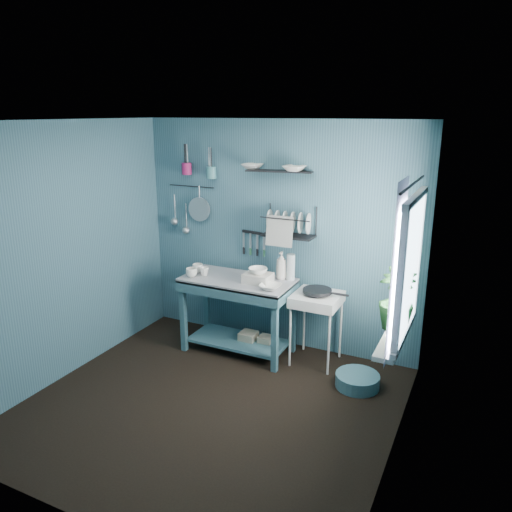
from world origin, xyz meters
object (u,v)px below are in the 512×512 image
at_px(hotplate_stand, 316,328).
at_px(floor_basin, 357,381).
at_px(water_bottle, 291,267).
at_px(potted_plant, 396,299).
at_px(mug_right, 198,268).
at_px(storage_tin_small, 266,345).
at_px(dish_rack, 289,222).
at_px(mug_left, 191,273).
at_px(utensil_cup_teal, 211,173).
at_px(work_counter, 238,315).
at_px(soap_bottle, 281,265).
at_px(frying_pan, 317,291).
at_px(utensil_cup_magenta, 187,169).
at_px(mug_mid, 204,271).
at_px(colander, 199,209).
at_px(wash_tub, 258,278).
at_px(storage_tin_large, 248,341).

relative_size(hotplate_stand, floor_basin, 1.80).
xyz_separation_m(water_bottle, potted_plant, (1.23, -0.74, 0.10)).
relative_size(mug_right, storage_tin_small, 0.61).
bearing_deg(dish_rack, mug_left, -150.49).
xyz_separation_m(dish_rack, floor_basin, (0.93, -0.47, -1.39)).
distance_m(mug_right, utensil_cup_teal, 1.08).
height_order(work_counter, mug_right, mug_right).
bearing_deg(hotplate_stand, soap_bottle, 163.92).
relative_size(frying_pan, utensil_cup_magenta, 2.31).
bearing_deg(frying_pan, floor_basin, -29.86).
bearing_deg(hotplate_stand, storage_tin_small, 178.18).
xyz_separation_m(mug_mid, storage_tin_small, (0.68, 0.14, -0.79)).
distance_m(hotplate_stand, utensil_cup_teal, 2.05).
xyz_separation_m(frying_pan, utensil_cup_teal, (-1.35, 0.21, 1.12)).
height_order(water_bottle, frying_pan, water_bottle).
bearing_deg(frying_pan, water_bottle, 165.64).
height_order(colander, potted_plant, colander).
relative_size(wash_tub, hotplate_stand, 0.37).
relative_size(potted_plant, storage_tin_small, 2.60).
height_order(frying_pan, storage_tin_large, frying_pan).
bearing_deg(floor_basin, dish_rack, 153.29).
bearing_deg(hotplate_stand, mug_mid, -178.53).
bearing_deg(mug_left, dish_rack, 25.85).
distance_m(hotplate_stand, dish_rack, 1.16).
bearing_deg(soap_bottle, storage_tin_large, -154.89).
bearing_deg(utensil_cup_teal, utensil_cup_magenta, 180.00).
xyz_separation_m(work_counter, mug_left, (-0.48, -0.16, 0.47)).
distance_m(soap_bottle, storage_tin_small, 0.91).
xyz_separation_m(utensil_cup_teal, floor_basin, (1.89, -0.52, -1.85)).
bearing_deg(utensil_cup_magenta, mug_mid, -42.30).
height_order(mug_left, utensil_cup_teal, utensil_cup_teal).
distance_m(mug_right, storage_tin_small, 1.13).
bearing_deg(colander, soap_bottle, -8.92).
bearing_deg(dish_rack, soap_bottle, -108.31).
relative_size(mug_mid, mug_right, 0.81).
relative_size(soap_bottle, hotplate_stand, 0.39).
height_order(work_counter, water_bottle, water_bottle).
xyz_separation_m(wash_tub, utensil_cup_teal, (-0.75, 0.36, 1.02)).
height_order(water_bottle, colander, colander).
height_order(mug_left, frying_pan, mug_left).
distance_m(water_bottle, potted_plant, 1.44).
bearing_deg(work_counter, utensil_cup_magenta, 163.79).
bearing_deg(floor_basin, mug_right, 174.70).
bearing_deg(soap_bottle, floor_basin, -21.12).
height_order(colander, storage_tin_small, colander).
height_order(frying_pan, colander, colander).
xyz_separation_m(mug_left, floor_basin, (1.87, -0.02, -0.83)).
xyz_separation_m(mug_right, floor_basin, (1.89, -0.18, -0.83)).
height_order(wash_tub, dish_rack, dish_rack).
distance_m(mug_left, storage_tin_large, 1.00).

